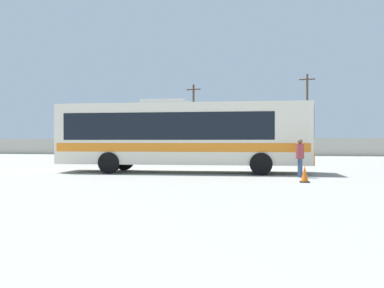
{
  "coord_description": "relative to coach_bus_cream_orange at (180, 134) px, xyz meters",
  "views": [
    {
      "loc": [
        3.54,
        -20.36,
        1.53
      ],
      "look_at": [
        -0.91,
        2.01,
        1.41
      ],
      "focal_mm": 37.62,
      "sensor_mm": 36.0,
      "label": 1
    }
  ],
  "objects": [
    {
      "name": "utility_pole_far",
      "position": [
        8.55,
        28.29,
        2.91
      ],
      "size": [
        1.8,
        0.3,
        9.35
      ],
      "color": "#4C3823",
      "rests_on": "ground_plane"
    },
    {
      "name": "roadside_tree_midleft",
      "position": [
        -0.38,
        29.43,
        2.71
      ],
      "size": [
        3.63,
        3.63,
        6.23
      ],
      "color": "brown",
      "rests_on": "ground_plane"
    },
    {
      "name": "utility_pole_near",
      "position": [
        -4.81,
        28.3,
        2.5
      ],
      "size": [
        1.8,
        0.41,
        8.52
      ],
      "color": "#4C3823",
      "rests_on": "ground_plane"
    },
    {
      "name": "parked_car_second_dark_blue",
      "position": [
        -2.12,
        21.83,
        -1.16
      ],
      "size": [
        4.59,
        2.22,
        1.49
      ],
      "color": "navy",
      "rests_on": "ground_plane"
    },
    {
      "name": "roadside_tree_left",
      "position": [
        -11.55,
        29.24,
        1.67
      ],
      "size": [
        3.73,
        3.73,
        5.21
      ],
      "color": "brown",
      "rests_on": "ground_plane"
    },
    {
      "name": "parked_car_leftmost_white",
      "position": [
        -8.95,
        21.74,
        -1.17
      ],
      "size": [
        4.23,
        2.06,
        1.47
      ],
      "color": "silver",
      "rests_on": "ground_plane"
    },
    {
      "name": "ground_plane",
      "position": [
        1.0,
        10.65,
        -1.95
      ],
      "size": [
        300.0,
        300.0,
        0.0
      ],
      "primitive_type": "plane",
      "color": "gray"
    },
    {
      "name": "coach_bus_cream_orange",
      "position": [
        0.0,
        0.0,
        0.0
      ],
      "size": [
        12.59,
        3.35,
        3.65
      ],
      "color": "silver",
      "rests_on": "ground_plane"
    },
    {
      "name": "attendant_by_bus_door",
      "position": [
        5.74,
        -1.8,
        -1.0
      ],
      "size": [
        0.42,
        0.42,
        1.67
      ],
      "color": "#33476B",
      "rests_on": "ground_plane"
    },
    {
      "name": "traffic_cone_on_apron",
      "position": [
        5.76,
        -3.97,
        -1.64
      ],
      "size": [
        0.36,
        0.36,
        0.64
      ],
      "color": "black",
      "rests_on": "ground_plane"
    },
    {
      "name": "perimeter_wall",
      "position": [
        1.0,
        26.28,
        -0.97
      ],
      "size": [
        80.0,
        0.3,
        1.96
      ],
      "primitive_type": "cube",
      "color": "#B2AD9E",
      "rests_on": "ground_plane"
    }
  ]
}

